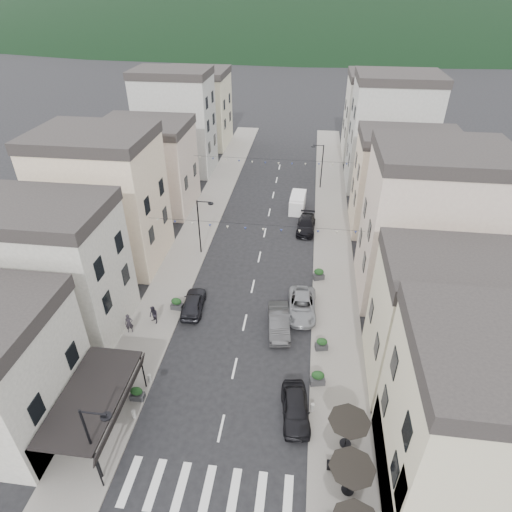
{
  "coord_description": "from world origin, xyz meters",
  "views": [
    {
      "loc": [
        4.34,
        -10.31,
        23.98
      ],
      "look_at": [
        0.32,
        20.82,
        3.5
      ],
      "focal_mm": 30.0,
      "sensor_mm": 36.0,
      "label": 1
    }
  ],
  "objects_px": {
    "parked_car_c": "(302,306)",
    "parked_car_d": "(306,225)",
    "delivery_van": "(298,202)",
    "pedestrian_b": "(154,315)",
    "parked_car_e": "(193,303)",
    "pedestrian_a": "(129,323)",
    "parked_car_a": "(295,408)",
    "parked_car_b": "(279,322)"
  },
  "relations": [
    {
      "from": "pedestrian_b",
      "to": "parked_car_d",
      "type": "bearing_deg",
      "value": 90.68
    },
    {
      "from": "delivery_van",
      "to": "pedestrian_a",
      "type": "relative_size",
      "value": 2.58
    },
    {
      "from": "parked_car_c",
      "to": "pedestrian_a",
      "type": "height_order",
      "value": "pedestrian_a"
    },
    {
      "from": "parked_car_e",
      "to": "parked_car_b",
      "type": "bearing_deg",
      "value": 164.35
    },
    {
      "from": "pedestrian_a",
      "to": "parked_car_d",
      "type": "bearing_deg",
      "value": 34.71
    },
    {
      "from": "parked_car_e",
      "to": "delivery_van",
      "type": "xyz_separation_m",
      "value": [
        7.93,
        20.12,
        0.29
      ]
    },
    {
      "from": "pedestrian_b",
      "to": "pedestrian_a",
      "type": "bearing_deg",
      "value": -105.87
    },
    {
      "from": "parked_car_c",
      "to": "delivery_van",
      "type": "xyz_separation_m",
      "value": [
        -1.27,
        19.29,
        0.31
      ]
    },
    {
      "from": "parked_car_a",
      "to": "parked_car_e",
      "type": "distance_m",
      "value": 13.26
    },
    {
      "from": "parked_car_c",
      "to": "pedestrian_a",
      "type": "distance_m",
      "value": 14.18
    },
    {
      "from": "parked_car_d",
      "to": "parked_car_e",
      "type": "height_order",
      "value": "parked_car_e"
    },
    {
      "from": "parked_car_c",
      "to": "pedestrian_b",
      "type": "distance_m",
      "value": 12.32
    },
    {
      "from": "parked_car_b",
      "to": "parked_car_c",
      "type": "xyz_separation_m",
      "value": [
        1.74,
        2.36,
        -0.06
      ]
    },
    {
      "from": "parked_car_d",
      "to": "parked_car_e",
      "type": "distance_m",
      "value": 17.62
    },
    {
      "from": "parked_car_d",
      "to": "delivery_van",
      "type": "xyz_separation_m",
      "value": [
        -1.21,
        5.05,
        0.32
      ]
    },
    {
      "from": "parked_car_a",
      "to": "pedestrian_a",
      "type": "bearing_deg",
      "value": 148.38
    },
    {
      "from": "parked_car_e",
      "to": "parked_car_c",
      "type": "bearing_deg",
      "value": -178.9
    },
    {
      "from": "pedestrian_b",
      "to": "parked_car_c",
      "type": "bearing_deg",
      "value": 49.38
    },
    {
      "from": "parked_car_a",
      "to": "pedestrian_b",
      "type": "xyz_separation_m",
      "value": [
        -11.94,
        7.37,
        0.2
      ]
    },
    {
      "from": "parked_car_a",
      "to": "parked_car_b",
      "type": "bearing_deg",
      "value": 94.92
    },
    {
      "from": "parked_car_c",
      "to": "delivery_van",
      "type": "distance_m",
      "value": 19.33
    },
    {
      "from": "parked_car_c",
      "to": "parked_car_d",
      "type": "distance_m",
      "value": 14.24
    },
    {
      "from": "parked_car_d",
      "to": "parked_car_e",
      "type": "relative_size",
      "value": 1.12
    },
    {
      "from": "delivery_van",
      "to": "pedestrian_b",
      "type": "height_order",
      "value": "delivery_van"
    },
    {
      "from": "pedestrian_a",
      "to": "parked_car_b",
      "type": "bearing_deg",
      "value": -10.01
    },
    {
      "from": "delivery_van",
      "to": "pedestrian_b",
      "type": "distance_m",
      "value": 24.72
    },
    {
      "from": "parked_car_a",
      "to": "pedestrian_a",
      "type": "distance_m",
      "value": 14.83
    },
    {
      "from": "parked_car_e",
      "to": "pedestrian_a",
      "type": "distance_m",
      "value": 5.54
    },
    {
      "from": "parked_car_b",
      "to": "parked_car_d",
      "type": "height_order",
      "value": "parked_car_b"
    },
    {
      "from": "parked_car_d",
      "to": "pedestrian_b",
      "type": "bearing_deg",
      "value": -121.64
    },
    {
      "from": "parked_car_e",
      "to": "pedestrian_a",
      "type": "relative_size",
      "value": 2.51
    },
    {
      "from": "parked_car_a",
      "to": "delivery_van",
      "type": "distance_m",
      "value": 29.7
    },
    {
      "from": "parked_car_a",
      "to": "parked_car_c",
      "type": "distance_m",
      "value": 10.38
    },
    {
      "from": "parked_car_c",
      "to": "delivery_van",
      "type": "bearing_deg",
      "value": 92.11
    },
    {
      "from": "parked_car_e",
      "to": "pedestrian_a",
      "type": "xyz_separation_m",
      "value": [
        -4.32,
        -3.46,
        0.24
      ]
    },
    {
      "from": "parked_car_a",
      "to": "pedestrian_a",
      "type": "xyz_separation_m",
      "value": [
        -13.52,
        6.1,
        0.24
      ]
    },
    {
      "from": "parked_car_e",
      "to": "pedestrian_b",
      "type": "xyz_separation_m",
      "value": [
        -2.74,
        -2.18,
        0.21
      ]
    },
    {
      "from": "parked_car_b",
      "to": "pedestrian_a",
      "type": "relative_size",
      "value": 2.73
    },
    {
      "from": "parked_car_c",
      "to": "parked_car_e",
      "type": "bearing_deg",
      "value": -176.51
    },
    {
      "from": "parked_car_c",
      "to": "parked_car_d",
      "type": "xyz_separation_m",
      "value": [
        -0.07,
        14.24,
        -0.01
      ]
    },
    {
      "from": "parked_car_a",
      "to": "parked_car_c",
      "type": "relative_size",
      "value": 0.84
    },
    {
      "from": "parked_car_c",
      "to": "parked_car_e",
      "type": "distance_m",
      "value": 9.24
    }
  ]
}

